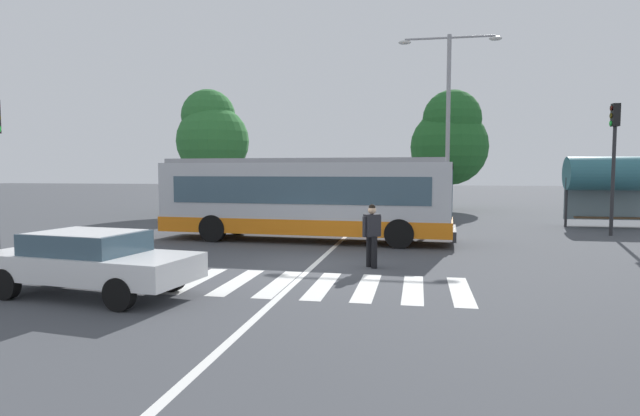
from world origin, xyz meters
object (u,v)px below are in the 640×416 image
twin_arm_street_lamp (448,108)px  city_transit_bus (305,198)px  parked_car_silver (418,206)px  bus_stop_shelter (612,175)px  background_tree_left (212,134)px  parked_car_charcoal (363,206)px  parked_car_black (317,205)px  pedestrian_crossing_street (372,232)px  background_tree_right (450,139)px  foreground_sedan (90,259)px  traffic_light_far_corner (614,148)px

twin_arm_street_lamp → city_transit_bus: bearing=-128.5°
city_transit_bus → parked_car_silver: 9.54m
bus_stop_shelter → background_tree_left: bearing=170.4°
parked_car_charcoal → parked_car_silver: bearing=1.3°
city_transit_bus → parked_car_silver: (4.13, 8.57, -0.82)m
city_transit_bus → parked_car_black: (-1.28, 8.82, -0.82)m
pedestrian_crossing_street → twin_arm_street_lamp: twin_arm_street_lamp is taller
parked_car_silver → bus_stop_shelter: size_ratio=1.15×
bus_stop_shelter → background_tree_right: (-6.68, 9.69, 2.29)m
pedestrian_crossing_street → parked_car_silver: pedestrian_crossing_street is taller
foreground_sedan → bus_stop_shelter: 22.48m
pedestrian_crossing_street → parked_car_black: pedestrian_crossing_street is taller
parked_car_silver → parked_car_charcoal: bearing=-178.7°
pedestrian_crossing_street → background_tree_left: 19.33m
parked_car_charcoal → background_tree_right: (4.88, 8.15, 3.94)m
foreground_sedan → twin_arm_street_lamp: (8.10, 16.18, 4.81)m
foreground_sedan → parked_car_black: size_ratio=1.04×
bus_stop_shelter → parked_car_charcoal: bearing=172.4°
twin_arm_street_lamp → foreground_sedan: bearing=-116.6°
parked_car_black → background_tree_left: size_ratio=0.61×
background_tree_left → background_tree_right: (14.10, 6.17, -0.06)m
city_transit_bus → background_tree_left: (-7.95, 10.48, 3.18)m
foreground_sedan → bus_stop_shelter: bus_stop_shelter is taller
city_transit_bus → background_tree_right: size_ratio=1.39×
parked_car_silver → background_tree_right: 9.22m
city_transit_bus → background_tree_left: bearing=127.2°
parked_car_silver → background_tree_right: bearing=76.0°
city_transit_bus → background_tree_right: 18.02m
parked_car_charcoal → parked_car_silver: size_ratio=1.00×
twin_arm_street_lamp → background_tree_right: (0.65, 9.77, -0.87)m
traffic_light_far_corner → bus_stop_shelter: bearing=72.3°
foreground_sedan → background_tree_right: background_tree_right is taller
city_transit_bus → background_tree_right: bearing=69.8°
city_transit_bus → foreground_sedan: bearing=-105.7°
foreground_sedan → bus_stop_shelter: bearing=46.5°
traffic_light_far_corner → twin_arm_street_lamp: twin_arm_street_lamp is taller
pedestrian_crossing_street → parked_car_silver: (1.20, 13.61, -0.20)m
parked_car_charcoal → traffic_light_far_corner: (10.52, -4.79, 2.73)m
parked_car_black → twin_arm_street_lamp: (6.77, -1.93, 4.81)m
city_transit_bus → background_tree_right: (6.14, 16.65, 3.12)m
parked_car_charcoal → bus_stop_shelter: (11.56, -1.54, 1.65)m
parked_car_black → bus_stop_shelter: 14.32m
parked_car_charcoal → background_tree_left: 10.24m
foreground_sedan → parked_car_black: (1.33, 18.11, 0.00)m
foreground_sedan → background_tree_right: bearing=71.4°
parked_car_charcoal → parked_car_silver: same height
twin_arm_street_lamp → background_tree_left: (-13.44, 3.60, -0.81)m
parked_car_black → parked_car_charcoal: bearing=-7.1°
foreground_sedan → background_tree_left: (-5.34, 19.78, 4.00)m
city_transit_bus → background_tree_left: size_ratio=1.48×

